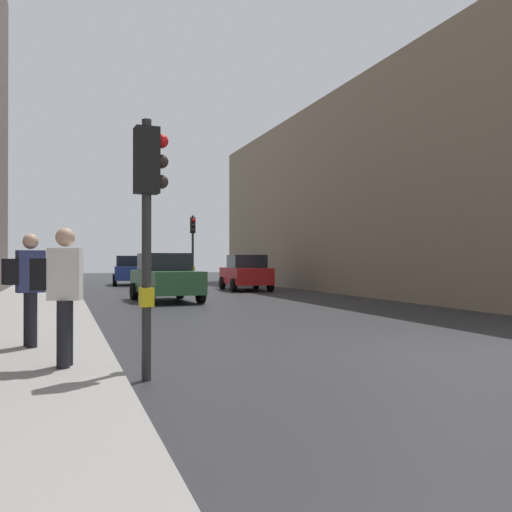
% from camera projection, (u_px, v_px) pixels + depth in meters
% --- Properties ---
extents(ground_plane, '(120.00, 120.00, 0.00)m').
position_uv_depth(ground_plane, '(465.00, 354.00, 9.26)').
color(ground_plane, '#28282B').
extents(sidewalk_kerb, '(3.16, 40.00, 0.16)m').
position_uv_depth(sidewalk_kerb, '(20.00, 325.00, 12.70)').
color(sidewalk_kerb, gray).
rests_on(sidewalk_kerb, ground).
extents(building_facade_right, '(12.00, 30.94, 9.17)m').
position_uv_depth(building_facade_right, '(426.00, 200.00, 29.30)').
color(building_facade_right, gray).
rests_on(building_facade_right, ground).
extents(traffic_light_near_left, '(0.44, 0.26, 3.30)m').
position_uv_depth(traffic_light_near_left, '(149.00, 200.00, 7.27)').
color(traffic_light_near_left, '#2D2D2D').
rests_on(traffic_light_near_left, ground).
extents(traffic_light_far_median, '(0.25, 0.43, 3.87)m').
position_uv_depth(traffic_light_far_median, '(193.00, 238.00, 30.42)').
color(traffic_light_far_median, '#2D2D2D').
rests_on(traffic_light_far_median, ground).
extents(car_green_estate, '(2.28, 4.33, 1.76)m').
position_uv_depth(car_green_estate, '(166.00, 277.00, 21.09)').
color(car_green_estate, '#2D6038').
rests_on(car_green_estate, ground).
extents(car_red_sedan, '(2.23, 4.31, 1.76)m').
position_uv_depth(car_red_sedan, '(246.00, 273.00, 28.62)').
color(car_red_sedan, red).
rests_on(car_red_sedan, ground).
extents(car_blue_van, '(2.27, 4.32, 1.76)m').
position_uv_depth(car_blue_van, '(130.00, 270.00, 34.77)').
color(car_blue_van, navy).
rests_on(car_blue_van, ground).
extents(pedestrian_with_black_backpack, '(0.64, 0.40, 1.77)m').
position_uv_depth(pedestrian_with_black_backpack, '(61.00, 288.00, 7.32)').
color(pedestrian_with_black_backpack, black).
rests_on(pedestrian_with_black_backpack, sidewalk_kerb).
extents(pedestrian_with_grey_backpack, '(0.65, 0.42, 1.77)m').
position_uv_depth(pedestrian_with_grey_backpack, '(27.00, 283.00, 8.97)').
color(pedestrian_with_grey_backpack, black).
rests_on(pedestrian_with_grey_backpack, sidewalk_kerb).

